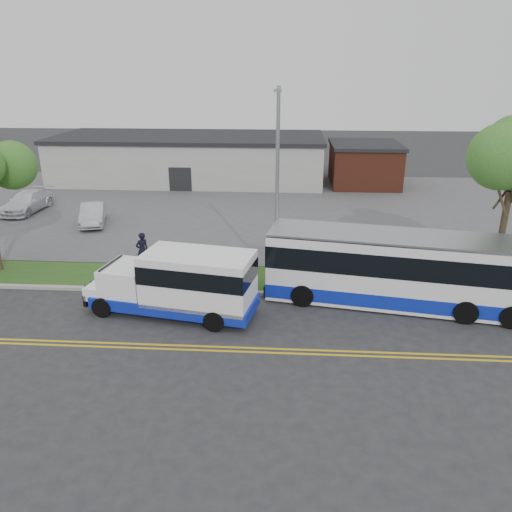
# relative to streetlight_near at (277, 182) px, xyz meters

# --- Properties ---
(ground) EXTENTS (140.00, 140.00, 0.00)m
(ground) POSITION_rel_streetlight_near_xyz_m (-3.00, -2.73, -5.23)
(ground) COLOR #28282B
(ground) RESTS_ON ground
(lane_line_north) EXTENTS (70.00, 0.12, 0.01)m
(lane_line_north) POSITION_rel_streetlight_near_xyz_m (-3.00, -6.58, -5.23)
(lane_line_north) COLOR gold
(lane_line_north) RESTS_ON ground
(lane_line_south) EXTENTS (70.00, 0.12, 0.01)m
(lane_line_south) POSITION_rel_streetlight_near_xyz_m (-3.00, -6.88, -5.23)
(lane_line_south) COLOR gold
(lane_line_south) RESTS_ON ground
(curb) EXTENTS (80.00, 0.30, 0.15)m
(curb) POSITION_rel_streetlight_near_xyz_m (-3.00, -1.63, -5.16)
(curb) COLOR #9E9B93
(curb) RESTS_ON ground
(verge) EXTENTS (80.00, 3.30, 0.10)m
(verge) POSITION_rel_streetlight_near_xyz_m (-3.00, 0.17, -5.18)
(verge) COLOR #254A18
(verge) RESTS_ON ground
(parking_lot) EXTENTS (80.00, 25.00, 0.10)m
(parking_lot) POSITION_rel_streetlight_near_xyz_m (-3.00, 14.27, -5.18)
(parking_lot) COLOR #4C4C4F
(parking_lot) RESTS_ON ground
(commercial_building) EXTENTS (25.40, 10.40, 4.35)m
(commercial_building) POSITION_rel_streetlight_near_xyz_m (-9.00, 24.27, -3.05)
(commercial_building) COLOR #9E9E99
(commercial_building) RESTS_ON ground
(brick_wing) EXTENTS (6.30, 7.30, 3.90)m
(brick_wing) POSITION_rel_streetlight_near_xyz_m (7.50, 23.27, -3.27)
(brick_wing) COLOR brown
(brick_wing) RESTS_ON ground
(streetlight_near) EXTENTS (0.35, 1.53, 9.50)m
(streetlight_near) POSITION_rel_streetlight_near_xyz_m (0.00, 0.00, 0.00)
(streetlight_near) COLOR gray
(streetlight_near) RESTS_ON verge
(shuttle_bus) EXTENTS (7.92, 3.76, 2.93)m
(shuttle_bus) POSITION_rel_streetlight_near_xyz_m (-3.99, -3.83, -3.67)
(shuttle_bus) COLOR #0F24A9
(shuttle_bus) RESTS_ON ground
(transit_bus) EXTENTS (12.37, 4.79, 3.35)m
(transit_bus) POSITION_rel_streetlight_near_xyz_m (5.70, -2.13, -3.54)
(transit_bus) COLOR white
(transit_bus) RESTS_ON ground
(pedestrian) EXTENTS (0.86, 0.85, 2.00)m
(pedestrian) POSITION_rel_streetlight_near_xyz_m (-7.28, 1.27, -4.14)
(pedestrian) COLOR black
(pedestrian) RESTS_ON verge
(parked_car_a) EXTENTS (2.69, 4.67, 1.46)m
(parked_car_a) POSITION_rel_streetlight_near_xyz_m (-13.01, 9.05, -4.40)
(parked_car_a) COLOR #B0B2B8
(parked_car_a) RESTS_ON parking_lot
(parked_car_b) EXTENTS (2.39, 5.27, 1.50)m
(parked_car_b) POSITION_rel_streetlight_near_xyz_m (-19.21, 11.89, -4.38)
(parked_car_b) COLOR white
(parked_car_b) RESTS_ON parking_lot
(grocery_bag_left) EXTENTS (0.32, 0.32, 0.32)m
(grocery_bag_left) POSITION_rel_streetlight_near_xyz_m (-7.58, 1.02, -4.97)
(grocery_bag_left) COLOR white
(grocery_bag_left) RESTS_ON verge
(grocery_bag_right) EXTENTS (0.32, 0.32, 0.32)m
(grocery_bag_right) POSITION_rel_streetlight_near_xyz_m (-6.98, 1.52, -4.97)
(grocery_bag_right) COLOR white
(grocery_bag_right) RESTS_ON verge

